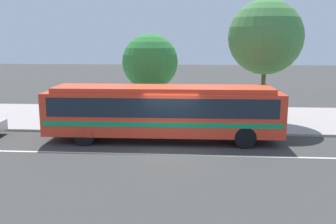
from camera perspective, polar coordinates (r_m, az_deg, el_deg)
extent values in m
plane|color=#3C3B38|center=(17.11, 0.37, -5.69)|extent=(120.00, 120.00, 0.00)
cube|color=#A49893|center=(23.70, 1.47, -0.87)|extent=(60.00, 8.00, 0.12)
cube|color=silver|center=(16.35, 0.19, -6.47)|extent=(56.00, 0.16, 0.01)
cube|color=red|center=(18.22, -0.77, -0.02)|extent=(11.33, 2.58, 2.02)
cube|color=red|center=(18.05, -0.78, 3.51)|extent=(10.42, 2.27, 0.24)
cube|color=#19232D|center=(18.15, -0.77, 1.23)|extent=(10.65, 2.59, 0.89)
cube|color=#178C51|center=(18.30, -0.77, -1.14)|extent=(11.10, 2.60, 0.24)
cube|color=#19232D|center=(18.62, 16.68, 1.01)|extent=(0.15, 2.12, 0.97)
cylinder|color=black|center=(19.58, 10.75, -2.25)|extent=(1.00, 0.30, 1.00)
cylinder|color=black|center=(17.54, 11.63, -3.81)|extent=(1.00, 0.30, 1.00)
cylinder|color=black|center=(20.02, -10.92, -1.97)|extent=(1.00, 0.30, 1.00)
cylinder|color=black|center=(18.03, -12.56, -3.45)|extent=(1.00, 0.30, 1.00)
cylinder|color=navy|center=(21.39, -10.28, -1.04)|extent=(0.14, 0.14, 0.82)
cylinder|color=navy|center=(21.25, -10.46, -1.13)|extent=(0.14, 0.14, 0.82)
cylinder|color=blue|center=(21.19, -10.43, 0.79)|extent=(0.40, 0.40, 0.60)
sphere|color=#D9B380|center=(21.12, -10.47, 1.89)|extent=(0.22, 0.22, 0.22)
cylinder|color=#182A49|center=(20.37, 12.99, -1.64)|extent=(0.14, 0.14, 0.89)
cylinder|color=#182A49|center=(20.41, 13.42, -1.64)|extent=(0.14, 0.14, 0.89)
cylinder|color=#414756|center=(20.24, 13.30, 0.48)|extent=(0.37, 0.37, 0.64)
sphere|color=#E38A7E|center=(20.17, 13.35, 1.72)|extent=(0.24, 0.24, 0.24)
cylinder|color=#2F2E3A|center=(20.93, -9.82, -1.28)|extent=(0.14, 0.14, 0.82)
cylinder|color=#2F2E3A|center=(20.87, -9.41, -1.30)|extent=(0.14, 0.14, 0.82)
cylinder|color=#57474C|center=(20.77, -9.68, 0.66)|extent=(0.39, 0.39, 0.63)
sphere|color=tan|center=(20.70, -9.72, 1.82)|extent=(0.22, 0.22, 0.22)
cylinder|color=gray|center=(20.20, 12.73, 0.43)|extent=(0.08, 0.08, 2.39)
cube|color=yellow|center=(20.05, 12.85, 3.22)|extent=(0.11, 0.44, 0.56)
cylinder|color=brown|center=(22.79, -2.69, 1.77)|extent=(0.37, 0.37, 2.32)
sphere|color=#31843A|center=(22.54, -2.74, 7.60)|extent=(3.31, 3.31, 3.31)
cylinder|color=brown|center=(22.50, 14.17, 2.77)|extent=(0.25, 0.25, 3.44)
sphere|color=#478643|center=(22.30, 14.56, 10.92)|extent=(4.21, 4.21, 4.21)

